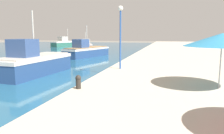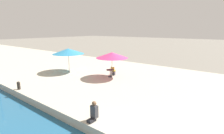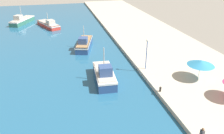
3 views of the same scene
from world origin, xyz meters
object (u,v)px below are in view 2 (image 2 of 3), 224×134
(cafe_chair_left, at_px, (113,72))
(person_at_quay, at_px, (94,112))
(cafe_table, at_px, (110,72))
(cafe_umbrella_pink, at_px, (112,55))
(mooring_bollard, at_px, (19,85))
(cafe_umbrella_white, at_px, (68,51))

(cafe_chair_left, xyz_separation_m, person_at_quay, (-7.95, -4.87, 0.15))
(cafe_table, relative_size, person_at_quay, 0.75)
(cafe_umbrella_pink, distance_m, cafe_table, 1.67)
(mooring_bollard, bearing_deg, cafe_table, -24.55)
(cafe_umbrella_white, bearing_deg, person_at_quay, -122.23)
(cafe_chair_left, relative_size, mooring_bollard, 1.39)
(cafe_table, xyz_separation_m, cafe_chair_left, (0.70, 0.17, -0.21))
(cafe_umbrella_pink, height_order, cafe_umbrella_white, cafe_umbrella_white)
(person_at_quay, distance_m, mooring_bollard, 8.09)
(cafe_umbrella_pink, bearing_deg, person_at_quay, -148.12)
(cafe_table, distance_m, mooring_bollard, 8.15)
(cafe_table, xyz_separation_m, person_at_quay, (-7.24, -4.70, -0.06))
(cafe_chair_left, distance_m, mooring_bollard, 8.73)
(cafe_table, distance_m, person_at_quay, 8.64)
(cafe_umbrella_pink, distance_m, person_at_quay, 8.88)
(cafe_umbrella_pink, bearing_deg, cafe_umbrella_white, 101.95)
(mooring_bollard, bearing_deg, cafe_umbrella_white, 16.03)
(cafe_umbrella_pink, height_order, mooring_bollard, cafe_umbrella_pink)
(cafe_chair_left, xyz_separation_m, mooring_bollard, (-8.12, 3.22, 0.02))
(cafe_umbrella_white, bearing_deg, cafe_table, -79.48)
(cafe_chair_left, bearing_deg, cafe_umbrella_white, -174.92)
(person_at_quay, xyz_separation_m, mooring_bollard, (-0.17, 8.09, -0.12))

